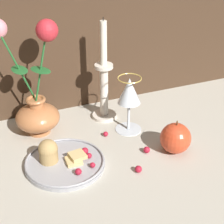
# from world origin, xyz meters

# --- Properties ---
(ground_plane) EXTENTS (2.40, 2.40, 0.00)m
(ground_plane) POSITION_xyz_m (0.00, 0.00, 0.00)
(ground_plane) COLOR #B7B2A3
(ground_plane) RESTS_ON ground
(vase) EXTENTS (0.17, 0.13, 0.34)m
(vase) POSITION_xyz_m (-0.14, 0.15, 0.10)
(vase) COLOR #B77042
(vase) RESTS_ON ground_plane
(plate_with_pastries) EXTENTS (0.21, 0.21, 0.07)m
(plate_with_pastries) POSITION_xyz_m (-0.12, -0.03, 0.02)
(plate_with_pastries) COLOR #A3A3A8
(plate_with_pastries) RESTS_ON ground_plane
(wine_glass) EXTENTS (0.08, 0.08, 0.17)m
(wine_glass) POSITION_xyz_m (0.11, 0.06, 0.12)
(wine_glass) COLOR silver
(wine_glass) RESTS_ON ground_plane
(candlestick) EXTENTS (0.07, 0.07, 0.31)m
(candlestick) POSITION_xyz_m (0.07, 0.15, 0.11)
(candlestick) COLOR silver
(candlestick) RESTS_ON ground_plane
(apple_beside_vase) EXTENTS (0.08, 0.08, 0.09)m
(apple_beside_vase) POSITION_xyz_m (0.18, -0.09, 0.04)
(apple_beside_vase) COLOR #D14223
(apple_beside_vase) RESTS_ON ground_plane
(berry_near_plate) EXTENTS (0.02, 0.02, 0.02)m
(berry_near_plate) POSITION_xyz_m (0.05, -0.13, 0.01)
(berry_near_plate) COLOR #AD192D
(berry_near_plate) RESTS_ON ground_plane
(berry_front_center) EXTENTS (0.02, 0.02, 0.02)m
(berry_front_center) POSITION_xyz_m (0.11, -0.06, 0.01)
(berry_front_center) COLOR #AD192D
(berry_front_center) RESTS_ON ground_plane
(berry_by_glass_stem) EXTENTS (0.01, 0.01, 0.01)m
(berry_by_glass_stem) POSITION_xyz_m (0.03, 0.05, 0.01)
(berry_by_glass_stem) COLOR #AD192D
(berry_by_glass_stem) RESTS_ON ground_plane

